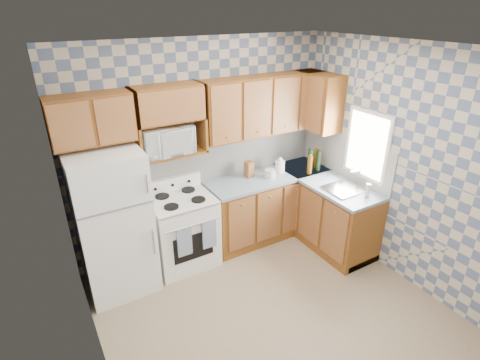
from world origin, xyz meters
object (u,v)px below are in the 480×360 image
at_px(stove_body, 183,232).
at_px(microwave, 165,140).
at_px(electric_kettle, 280,166).
at_px(refrigerator, 113,223).

relative_size(stove_body, microwave, 1.54).
height_order(stove_body, microwave, microwave).
xyz_separation_m(stove_body, electric_kettle, (1.48, 0.02, 0.55)).
bearing_deg(microwave, refrigerator, -168.93).
relative_size(refrigerator, microwave, 2.87).
bearing_deg(stove_body, microwave, 108.91).
bearing_deg(electric_kettle, microwave, 174.29).
relative_size(refrigerator, electric_kettle, 9.94).
bearing_deg(refrigerator, microwave, 14.89).
distance_m(refrigerator, stove_body, 0.89).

